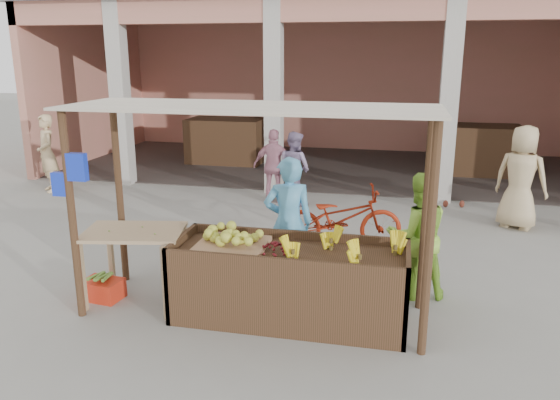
% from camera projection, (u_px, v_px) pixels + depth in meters
% --- Properties ---
extents(ground, '(60.00, 60.00, 0.00)m').
position_uv_depth(ground, '(247.00, 314.00, 6.33)').
color(ground, gray).
rests_on(ground, ground).
extents(market_building, '(14.40, 6.40, 4.20)m').
position_uv_depth(market_building, '(343.00, 61.00, 14.02)').
color(market_building, tan).
rests_on(market_building, ground).
extents(fruit_stall, '(2.60, 0.95, 0.80)m').
position_uv_depth(fruit_stall, '(290.00, 286.00, 6.12)').
color(fruit_stall, '#4D301F').
rests_on(fruit_stall, ground).
extents(stall_awning, '(4.09, 1.35, 2.39)m').
position_uv_depth(stall_awning, '(245.00, 144.00, 5.87)').
color(stall_awning, '#4D301F').
rests_on(stall_awning, ground).
extents(banana_heap, '(1.21, 0.66, 0.22)m').
position_uv_depth(banana_heap, '(342.00, 248.00, 5.83)').
color(banana_heap, yellow).
rests_on(banana_heap, fruit_stall).
extents(melon_tray, '(0.77, 0.66, 0.20)m').
position_uv_depth(melon_tray, '(232.00, 240.00, 6.13)').
color(melon_tray, '#A07453').
rests_on(melon_tray, fruit_stall).
extents(berry_heap, '(0.47, 0.39, 0.15)m').
position_uv_depth(berry_heap, '(276.00, 247.00, 5.97)').
color(berry_heap, maroon).
rests_on(berry_heap, fruit_stall).
extents(side_table, '(1.26, 0.96, 0.92)m').
position_uv_depth(side_table, '(134.00, 242.00, 6.41)').
color(side_table, tan).
rests_on(side_table, ground).
extents(papaya_pile, '(0.71, 0.41, 0.20)m').
position_uv_depth(papaya_pile, '(133.00, 222.00, 6.35)').
color(papaya_pile, '#559531').
rests_on(papaya_pile, side_table).
extents(red_crate, '(0.50, 0.39, 0.24)m').
position_uv_depth(red_crate, '(103.00, 289.00, 6.69)').
color(red_crate, red).
rests_on(red_crate, ground).
extents(plantain_bundle, '(0.35, 0.24, 0.07)m').
position_uv_depth(plantain_bundle, '(102.00, 277.00, 6.65)').
color(plantain_bundle, olive).
rests_on(plantain_bundle, red_crate).
extents(produce_sacks, '(0.70, 0.44, 0.53)m').
position_uv_depth(produce_sacks, '(455.00, 194.00, 10.59)').
color(produce_sacks, maroon).
rests_on(produce_sacks, ground).
extents(vendor_blue, '(0.80, 0.67, 1.82)m').
position_uv_depth(vendor_blue, '(288.00, 219.00, 6.85)').
color(vendor_blue, '#56A9D8').
rests_on(vendor_blue, ground).
extents(vendor_green, '(0.88, 0.65, 1.65)m').
position_uv_depth(vendor_green, '(418.00, 232.00, 6.59)').
color(vendor_green, '#8BC237').
rests_on(vendor_green, ground).
extents(motorcycle, '(1.09, 2.05, 1.02)m').
position_uv_depth(motorcycle, '(341.00, 217.00, 8.29)').
color(motorcycle, maroon).
rests_on(motorcycle, ground).
extents(shopper_b, '(0.95, 0.54, 1.57)m').
position_uv_depth(shopper_b, '(274.00, 164.00, 10.83)').
color(shopper_b, '#C27E91').
rests_on(shopper_b, ground).
extents(shopper_c, '(1.12, 0.98, 1.96)m').
position_uv_depth(shopper_c, '(522.00, 172.00, 9.17)').
color(shopper_c, tan).
rests_on(shopper_c, ground).
extents(shopper_e, '(0.81, 0.79, 1.73)m').
position_uv_depth(shopper_e, '(47.00, 152.00, 11.67)').
color(shopper_e, tan).
rests_on(shopper_e, ground).
extents(shopper_f, '(0.89, 0.80, 1.58)m').
position_uv_depth(shopper_f, '(294.00, 165.00, 10.74)').
color(shopper_f, gray).
rests_on(shopper_f, ground).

